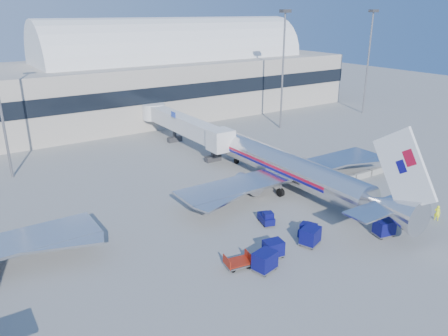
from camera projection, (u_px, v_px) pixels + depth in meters
ground at (250, 221)px, 49.28m from camera, size 260.00×260.00×0.00m
terminal at (19, 93)px, 83.47m from camera, size 170.00×28.15×21.00m
airliner_main at (291, 169)px, 57.01m from camera, size 32.00×37.26×12.07m
jetbridge_near at (180, 123)px, 76.02m from camera, size 4.40×27.50×6.25m
mast_east at (284, 53)px, 83.33m from camera, size 2.00×1.20×22.60m
mast_far_east at (370, 47)px, 96.33m from camera, size 2.00×1.20×22.60m
barrier_near at (346, 180)px, 60.05m from camera, size 3.00×0.55×0.90m
barrier_mid at (362, 175)px, 61.77m from camera, size 3.00×0.55×0.90m
barrier_far at (378, 171)px, 63.48m from camera, size 3.00×0.55×0.90m
tug_lead at (307, 229)px, 45.86m from camera, size 2.84×2.22×1.66m
tug_right at (354, 194)px, 54.84m from camera, size 2.63×2.55×1.59m
tug_left at (266, 218)px, 48.51m from camera, size 1.83×2.65×1.57m
cart_train_a at (310, 236)px, 44.09m from camera, size 2.56×2.27×1.87m
cart_train_b at (273, 248)px, 41.94m from camera, size 2.13×1.76×1.69m
cart_train_c at (265, 261)px, 39.67m from camera, size 2.44×2.07×1.88m
cart_solo_near at (384, 227)px, 45.85m from camera, size 2.31×1.95×1.79m
cart_solo_far at (401, 203)px, 52.19m from camera, size 2.00×1.77×1.46m
cart_open_red at (238, 263)px, 40.36m from camera, size 2.59×2.01×0.63m
ramp_worker at (437, 213)px, 49.26m from camera, size 0.56×0.74×1.81m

